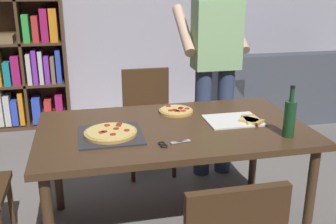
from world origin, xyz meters
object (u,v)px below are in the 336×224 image
dining_table (173,137)px  second_pizza_plain (176,111)px  bookshelf (3,44)px  pepperoni_pizza_on_tray (111,133)px  couch (284,93)px  chair_far_side (148,114)px  person_serving_pizza (215,62)px  kitchen_scissors (169,143)px  wine_bottle (290,118)px

dining_table → second_pizza_plain: (0.09, 0.27, 0.08)m
dining_table → bookshelf: bearing=120.3°
dining_table → pepperoni_pizza_on_tray: 0.42m
couch → bookshelf: (-3.29, 0.38, 0.67)m
dining_table → bookshelf: size_ratio=0.88×
chair_far_side → person_serving_pizza: 0.76m
dining_table → second_pizza_plain: second_pizza_plain is taller
pepperoni_pizza_on_tray → second_pizza_plain: size_ratio=1.57×
couch → person_serving_pizza: 1.96m
kitchen_scissors → second_pizza_plain: 0.58m
dining_table → chair_far_side: size_ratio=1.90×
couch → pepperoni_pizza_on_tray: size_ratio=4.51×
dining_table → person_serving_pizza: person_serving_pizza is taller
person_serving_pizza → second_pizza_plain: 0.70m
chair_far_side → bookshelf: 2.02m
bookshelf → couch: bearing=-6.7°
couch → wine_bottle: size_ratio=5.42×
couch → wine_bottle: 2.68m
person_serving_pizza → pepperoni_pizza_on_tray: size_ratio=4.61×
chair_far_side → couch: 2.16m
bookshelf → second_pizza_plain: bookshelf is taller
pepperoni_pizza_on_tray → person_serving_pizza: bearing=41.3°
bookshelf → person_serving_pizza: (1.92, -1.62, 0.03)m
chair_far_side → bookshelf: (-1.39, 1.39, 0.46)m
couch → wine_bottle: wine_bottle is taller
second_pizza_plain → kitchen_scissors: bearing=-107.6°
dining_table → wine_bottle: wine_bottle is taller
wine_bottle → chair_far_side: bearing=116.4°
wine_bottle → kitchen_scissors: size_ratio=1.60×
couch → pepperoni_pizza_on_tray: bearing=-138.2°
couch → chair_far_side: bearing=-152.0°
chair_far_side → wine_bottle: 1.48m
couch → person_serving_pizza: (-1.36, -1.23, 0.70)m
dining_table → pepperoni_pizza_on_tray: bearing=-170.1°
kitchen_scissors → couch: bearing=48.7°
wine_bottle → couch: bearing=61.2°
couch → dining_table: bearing=-133.7°
kitchen_scissors → chair_far_side: bearing=86.0°
pepperoni_pizza_on_tray → wine_bottle: size_ratio=1.20×
pepperoni_pizza_on_tray → couch: bearing=41.8°
couch → pepperoni_pizza_on_tray: (-2.30, -2.06, 0.46)m
bookshelf → person_serving_pizza: bearing=-40.0°
bookshelf → pepperoni_pizza_on_tray: bookshelf is taller
bookshelf → pepperoni_pizza_on_tray: size_ratio=5.13×
wine_bottle → dining_table: bearing=154.0°
chair_far_side → pepperoni_pizza_on_tray: bearing=-111.1°
couch → kitchen_scissors: couch is taller
person_serving_pizza → couch: bearing=42.1°
person_serving_pizza → wine_bottle: size_ratio=5.54×
pepperoni_pizza_on_tray → bookshelf: bearing=112.0°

